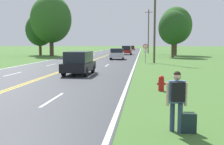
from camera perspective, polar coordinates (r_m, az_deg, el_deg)
hitchhiker_person at (r=7.62m, az=13.06°, el=-4.53°), size 0.56×0.41×1.65m
suitcase at (r=7.82m, az=15.26°, el=-9.93°), size 0.42×0.17×0.58m
fire_hydrant at (r=14.19m, az=9.98°, el=-2.13°), size 0.44×0.28×0.77m
traffic_sign at (r=33.37m, az=6.82°, el=4.84°), size 0.60×0.10×2.28m
utility_pole_midground at (r=33.78m, az=8.68°, el=9.92°), size 1.80×0.24×9.11m
utility_pole_far at (r=64.85m, az=7.42°, el=8.38°), size 1.80×0.24×9.85m
tree_left_verge at (r=51.71m, az=-12.29°, el=10.51°), size 7.23×7.23×10.71m
tree_behind_sign at (r=47.49m, az=12.35°, el=8.88°), size 4.86×4.86×7.66m
tree_mid_treeline at (r=56.53m, az=-14.46°, el=8.38°), size 5.40×5.40×8.00m
tree_right_cluster at (r=55.08m, az=12.83°, el=9.30°), size 6.06×6.06×9.16m
car_black_van_nearest at (r=21.18m, az=-6.75°, el=2.02°), size 1.93×3.99×1.75m
car_silver_hatchback_approaching at (r=40.63m, az=1.02°, el=3.88°), size 2.08×3.83×1.59m
car_red_suv_mid_near at (r=56.92m, az=3.00°, el=4.60°), size 1.98×3.96×1.80m
car_maroon_sedan_mid_far at (r=93.59m, az=4.07°, el=5.04°), size 1.81×4.55×1.47m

